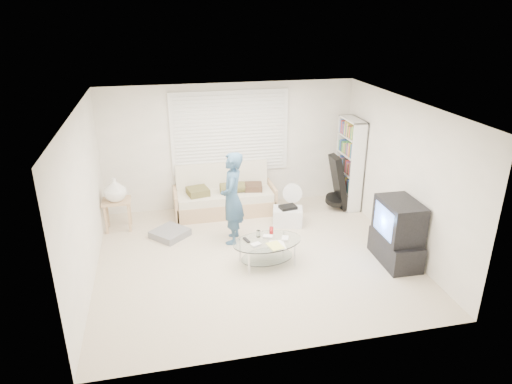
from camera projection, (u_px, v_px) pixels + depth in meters
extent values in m
plane|color=#B7A68E|center=(254.00, 257.00, 7.51)|extent=(5.00, 5.00, 0.00)
cube|color=white|center=(230.00, 146.00, 9.08)|extent=(5.00, 0.02, 2.50)
cube|color=white|center=(297.00, 260.00, 5.01)|extent=(5.00, 0.02, 2.50)
cube|color=white|center=(84.00, 200.00, 6.55)|extent=(0.02, 4.50, 2.50)
cube|color=white|center=(401.00, 175.00, 7.54)|extent=(0.02, 4.50, 2.50)
cube|color=white|center=(254.00, 106.00, 6.57)|extent=(5.00, 4.50, 0.02)
cube|color=white|center=(230.00, 132.00, 8.94)|extent=(2.32, 0.06, 1.62)
cube|color=black|center=(230.00, 132.00, 8.92)|extent=(2.20, 0.01, 1.50)
cube|color=silver|center=(230.00, 132.00, 8.90)|extent=(2.16, 0.04, 1.50)
cube|color=silver|center=(230.00, 132.00, 8.92)|extent=(2.32, 0.08, 1.62)
cube|color=tan|center=(225.00, 206.00, 9.07)|extent=(1.91, 0.77, 0.31)
cube|color=beige|center=(225.00, 196.00, 8.97)|extent=(1.84, 0.71, 0.15)
cube|color=beige|center=(222.00, 176.00, 9.15)|extent=(1.84, 0.21, 0.59)
cube|color=tan|center=(176.00, 205.00, 8.84)|extent=(0.06, 0.77, 0.54)
cube|color=tan|center=(272.00, 196.00, 9.22)|extent=(0.06, 0.77, 0.54)
cube|color=#494524|center=(198.00, 191.00, 8.78)|extent=(0.45, 0.45, 0.13)
cylinder|color=#494524|center=(232.00, 187.00, 8.87)|extent=(0.48, 0.21, 0.21)
cube|color=#432C21|center=(253.00, 187.00, 9.03)|extent=(0.40, 0.40, 0.11)
cube|color=slate|center=(170.00, 233.00, 8.17)|extent=(0.78, 0.78, 0.12)
cube|color=tan|center=(116.00, 201.00, 8.26)|extent=(0.51, 0.41, 0.04)
cube|color=tan|center=(106.00, 220.00, 8.19)|extent=(0.04, 0.04, 0.55)
cube|color=tan|center=(129.00, 218.00, 8.27)|extent=(0.04, 0.04, 0.55)
cube|color=tan|center=(107.00, 213.00, 8.47)|extent=(0.04, 0.04, 0.55)
cube|color=tan|center=(130.00, 211.00, 8.55)|extent=(0.04, 0.04, 0.55)
imported|color=white|center=(115.00, 189.00, 8.17)|extent=(0.41, 0.41, 0.43)
cube|color=white|center=(350.00, 164.00, 9.14)|extent=(0.29, 0.77, 1.82)
cube|color=black|center=(339.00, 182.00, 9.07)|extent=(0.37, 0.40, 1.12)
cylinder|color=black|center=(335.00, 200.00, 9.21)|extent=(0.40, 0.42, 0.19)
cylinder|color=white|center=(291.00, 213.00, 9.09)|extent=(0.26, 0.26, 0.03)
cylinder|color=white|center=(291.00, 205.00, 9.03)|extent=(0.04, 0.04, 0.33)
cylinder|color=white|center=(292.00, 193.00, 8.93)|extent=(0.40, 0.20, 0.39)
cylinder|color=white|center=(292.00, 193.00, 8.93)|extent=(0.11, 0.08, 0.10)
cube|color=white|center=(288.00, 216.00, 8.59)|extent=(0.63, 0.52, 0.33)
cube|color=black|center=(288.00, 207.00, 8.52)|extent=(0.33, 0.26, 0.05)
cube|color=black|center=(395.00, 249.00, 7.33)|extent=(0.53, 0.97, 0.43)
cube|color=black|center=(399.00, 220.00, 7.13)|extent=(0.55, 0.81, 0.62)
cube|color=#5E87E7|center=(384.00, 221.00, 7.09)|extent=(0.03, 0.62, 0.47)
ellipsoid|color=silver|center=(267.00, 241.00, 7.17)|extent=(1.20, 0.85, 0.02)
ellipsoid|color=silver|center=(267.00, 257.00, 7.27)|extent=(0.92, 0.65, 0.01)
cylinder|color=silver|center=(249.00, 265.00, 6.93)|extent=(0.03, 0.03, 0.39)
cylinder|color=silver|center=(295.00, 256.00, 7.18)|extent=(0.03, 0.03, 0.39)
cylinder|color=silver|center=(240.00, 251.00, 7.32)|extent=(0.03, 0.03, 0.39)
cylinder|color=silver|center=(284.00, 243.00, 7.56)|extent=(0.03, 0.03, 0.39)
cube|color=white|center=(256.00, 245.00, 7.02)|extent=(0.18, 0.15, 0.04)
cube|color=white|center=(268.00, 237.00, 7.26)|extent=(0.18, 0.15, 0.04)
cube|color=white|center=(285.00, 238.00, 7.20)|extent=(0.15, 0.18, 0.04)
cylinder|color=silver|center=(258.00, 234.00, 7.28)|extent=(0.06, 0.06, 0.11)
cylinder|color=red|center=(271.00, 231.00, 7.37)|extent=(0.07, 0.07, 0.12)
cube|color=black|center=(246.00, 240.00, 7.17)|extent=(0.10, 0.18, 0.02)
cube|color=white|center=(278.00, 245.00, 7.04)|extent=(0.24, 0.32, 0.01)
cube|color=#E7E665|center=(275.00, 246.00, 7.00)|extent=(0.26, 0.31, 0.01)
imported|color=navy|center=(232.00, 198.00, 7.74)|extent=(0.54, 0.67, 1.62)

